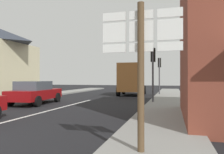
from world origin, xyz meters
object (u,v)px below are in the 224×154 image
delivery_truck (132,78)px  traffic_light_near_right (153,63)px  route_sign_post (141,61)px  traffic_light_far_right (159,68)px  sedan_far (35,92)px

delivery_truck → traffic_light_near_right: 7.27m
delivery_truck → route_sign_post: 17.07m
route_sign_post → traffic_light_near_right: bearing=93.4°
route_sign_post → traffic_light_near_right: size_ratio=0.88×
traffic_light_far_right → traffic_light_near_right: size_ratio=1.00×
sedan_far → route_sign_post: size_ratio=1.36×
delivery_truck → traffic_light_near_right: traffic_light_near_right is taller
traffic_light_far_right → traffic_light_near_right: bearing=-90.0°
traffic_light_near_right → route_sign_post: bearing=-86.6°
delivery_truck → route_sign_post: (3.21, -16.76, 0.35)m
sedan_far → delivery_truck: size_ratio=0.85×
sedan_far → delivery_truck: 10.16m
sedan_far → traffic_light_near_right: (7.27, 2.28, 1.93)m
route_sign_post → traffic_light_far_right: traffic_light_far_right is taller
delivery_truck → traffic_light_far_right: bearing=13.2°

